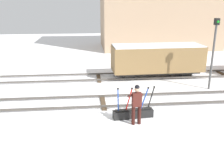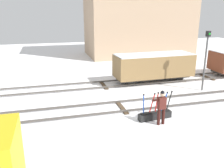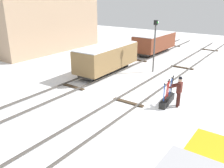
{
  "view_description": "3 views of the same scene",
  "coord_description": "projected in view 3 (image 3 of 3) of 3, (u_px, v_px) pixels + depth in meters",
  "views": [
    {
      "loc": [
        -0.77,
        -12.11,
        4.94
      ],
      "look_at": [
        0.46,
        0.05,
        0.99
      ],
      "focal_mm": 41.02,
      "sensor_mm": 36.0,
      "label": 1
    },
    {
      "loc": [
        -3.96,
        -12.36,
        5.41
      ],
      "look_at": [
        -0.03,
        1.98,
        0.86
      ],
      "focal_mm": 39.09,
      "sensor_mm": 36.0,
      "label": 2
    },
    {
      "loc": [
        -10.75,
        -6.47,
        5.75
      ],
      "look_at": [
        0.19,
        1.28,
        0.84
      ],
      "focal_mm": 38.26,
      "sensor_mm": 36.0,
      "label": 3
    }
  ],
  "objects": [
    {
      "name": "ground_plane",
      "position": [
        128.0,
        103.0,
        13.73
      ],
      "size": [
        60.0,
        60.0,
        0.0
      ],
      "primitive_type": "plane",
      "color": "white"
    },
    {
      "name": "signal_post",
      "position": [
        155.0,
        41.0,
        18.62
      ],
      "size": [
        0.24,
        0.32,
        4.08
      ],
      "color": "#4C4C4C",
      "rests_on": "ground_plane"
    },
    {
      "name": "freight_car_near_switch",
      "position": [
        155.0,
        42.0,
        25.18
      ],
      "size": [
        5.79,
        2.35,
        2.11
      ],
      "rotation": [
        0.0,
        0.0,
        -0.02
      ],
      "color": "#2D2B28",
      "rests_on": "ground_plane"
    },
    {
      "name": "track_main_line",
      "position": [
        128.0,
        101.0,
        13.69
      ],
      "size": [
        44.0,
        1.94,
        0.18
      ],
      "color": "#4C4742",
      "rests_on": "ground_plane"
    },
    {
      "name": "switch_lever_frame",
      "position": [
        167.0,
        99.0,
        13.58
      ],
      "size": [
        1.89,
        0.53,
        1.45
      ],
      "rotation": [
        0.0,
        0.0,
        0.1
      ],
      "color": "black",
      "rests_on": "ground_plane"
    },
    {
      "name": "track_siding_near",
      "position": [
        73.0,
        86.0,
        16.08
      ],
      "size": [
        44.0,
        1.94,
        0.18
      ],
      "color": "#4C4742",
      "rests_on": "ground_plane"
    },
    {
      "name": "rail_worker",
      "position": [
        179.0,
        90.0,
        12.99
      ],
      "size": [
        0.58,
        0.69,
        1.74
      ],
      "rotation": [
        0.0,
        0.0,
        0.1
      ],
      "color": "#351511",
      "rests_on": "ground_plane"
    },
    {
      "name": "apartment_building",
      "position": [
        38.0,
        4.0,
        26.38
      ],
      "size": [
        12.68,
        6.74,
        10.01
      ],
      "color": "tan",
      "rests_on": "ground_plane"
    },
    {
      "name": "freight_car_back_track",
      "position": [
        107.0,
        57.0,
        18.7
      ],
      "size": [
        6.1,
        2.26,
        2.2
      ],
      "rotation": [
        0.0,
        0.0,
        0.03
      ],
      "color": "#2D2B28",
      "rests_on": "ground_plane"
    }
  ]
}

